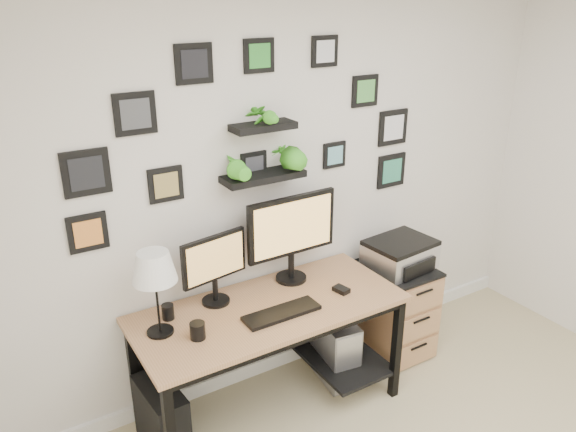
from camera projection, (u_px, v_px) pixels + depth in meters
room at (298, 352)px, 4.03m from camera, size 4.00×4.00×4.00m
desk at (272, 320)px, 3.37m from camera, size 1.60×0.70×0.75m
monitor_left at (214, 264)px, 3.23m from camera, size 0.42×0.19×0.43m
monitor_right at (292, 232)px, 3.45m from camera, size 0.61×0.20×0.57m
keyboard at (282, 313)px, 3.20m from camera, size 0.46×0.15×0.02m
mouse at (341, 290)px, 3.43m from camera, size 0.08×0.11×0.03m
table_lamp at (154, 269)px, 2.89m from camera, size 0.24×0.24×0.48m
mug at (198, 331)px, 2.97m from camera, size 0.08×0.08×0.09m
pen_cup at (168, 312)px, 3.14m from camera, size 0.07×0.07×0.09m
pc_tower_black at (162, 418)px, 3.20m from camera, size 0.21×0.42×0.41m
pc_tower_grey at (332, 346)px, 3.80m from camera, size 0.26×0.48×0.45m
file_cabinet at (395, 309)px, 4.04m from camera, size 0.43×0.53×0.67m
printer at (400, 254)px, 3.87m from camera, size 0.47×0.40×0.20m
wall_decor at (263, 141)px, 3.25m from camera, size 2.30×0.18×1.05m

